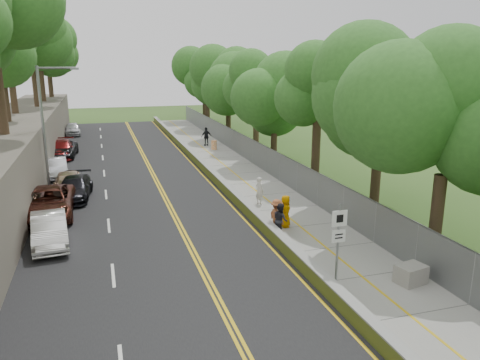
{
  "coord_description": "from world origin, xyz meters",
  "views": [
    {
      "loc": [
        -7.31,
        -17.78,
        8.35
      ],
      "look_at": [
        0.5,
        8.0,
        1.4
      ],
      "focal_mm": 35.0,
      "sensor_mm": 36.0,
      "label": 1
    }
  ],
  "objects_px": {
    "concrete_block": "(411,274)",
    "car_1": "(49,230)",
    "construction_barrel": "(214,145)",
    "person_far": "(206,137)",
    "signpost": "(339,234)",
    "car_2": "(49,203)",
    "painter_0": "(285,211)",
    "streetlight": "(46,120)"
  },
  "relations": [
    {
      "from": "concrete_block",
      "to": "car_1",
      "type": "bearing_deg",
      "value": 148.93
    },
    {
      "from": "construction_barrel",
      "to": "car_1",
      "type": "xyz_separation_m",
      "value": [
        -12.86,
        -20.68,
        0.27
      ]
    },
    {
      "from": "person_far",
      "to": "signpost",
      "type": "bearing_deg",
      "value": 76.56
    },
    {
      "from": "car_2",
      "to": "person_far",
      "type": "bearing_deg",
      "value": 56.17
    },
    {
      "from": "concrete_block",
      "to": "car_1",
      "type": "height_order",
      "value": "car_1"
    },
    {
      "from": "signpost",
      "to": "painter_0",
      "type": "height_order",
      "value": "signpost"
    },
    {
      "from": "construction_barrel",
      "to": "painter_0",
      "type": "distance_m",
      "value": 21.71
    },
    {
      "from": "signpost",
      "to": "construction_barrel",
      "type": "bearing_deg",
      "value": 85.97
    },
    {
      "from": "car_2",
      "to": "painter_0",
      "type": "xyz_separation_m",
      "value": [
        11.68,
        -5.23,
        0.06
      ]
    },
    {
      "from": "car_1",
      "to": "concrete_block",
      "type": "bearing_deg",
      "value": -36.78
    },
    {
      "from": "signpost",
      "to": "car_1",
      "type": "xyz_separation_m",
      "value": [
        -10.89,
        7.17,
        -1.21
      ]
    },
    {
      "from": "construction_barrel",
      "to": "painter_0",
      "type": "height_order",
      "value": "painter_0"
    },
    {
      "from": "painter_0",
      "to": "car_1",
      "type": "bearing_deg",
      "value": 102.7
    },
    {
      "from": "car_1",
      "to": "person_far",
      "type": "bearing_deg",
      "value": 55.42
    },
    {
      "from": "concrete_block",
      "to": "car_1",
      "type": "xyz_separation_m",
      "value": [
        -13.53,
        8.15,
        0.35
      ]
    },
    {
      "from": "car_1",
      "to": "car_2",
      "type": "distance_m",
      "value": 4.28
    },
    {
      "from": "concrete_block",
      "to": "car_1",
      "type": "relative_size",
      "value": 0.25
    },
    {
      "from": "streetlight",
      "to": "concrete_block",
      "type": "relative_size",
      "value": 7.45
    },
    {
      "from": "signpost",
      "to": "construction_barrel",
      "type": "xyz_separation_m",
      "value": [
        1.96,
        27.85,
        -1.48
      ]
    },
    {
      "from": "painter_0",
      "to": "person_far",
      "type": "distance_m",
      "value": 23.94
    },
    {
      "from": "signpost",
      "to": "streetlight",
      "type": "bearing_deg",
      "value": 124.08
    },
    {
      "from": "person_far",
      "to": "construction_barrel",
      "type": "bearing_deg",
      "value": 85.29
    },
    {
      "from": "construction_barrel",
      "to": "car_1",
      "type": "distance_m",
      "value": 24.35
    },
    {
      "from": "car_2",
      "to": "person_far",
      "type": "distance_m",
      "value": 22.77
    },
    {
      "from": "streetlight",
      "to": "concrete_block",
      "type": "xyz_separation_m",
      "value": [
        14.15,
        -18.0,
        -4.23
      ]
    },
    {
      "from": "painter_0",
      "to": "person_far",
      "type": "relative_size",
      "value": 0.91
    },
    {
      "from": "car_2",
      "to": "construction_barrel",
      "type": "bearing_deg",
      "value": 52.19
    },
    {
      "from": "streetlight",
      "to": "construction_barrel",
      "type": "bearing_deg",
      "value": 38.79
    },
    {
      "from": "car_2",
      "to": "person_far",
      "type": "height_order",
      "value": "person_far"
    },
    {
      "from": "streetlight",
      "to": "car_1",
      "type": "xyz_separation_m",
      "value": [
        0.62,
        -9.85,
        -3.88
      ]
    },
    {
      "from": "streetlight",
      "to": "concrete_block",
      "type": "bearing_deg",
      "value": -51.83
    },
    {
      "from": "construction_barrel",
      "to": "concrete_block",
      "type": "bearing_deg",
      "value": -88.66
    },
    {
      "from": "signpost",
      "to": "concrete_block",
      "type": "height_order",
      "value": "signpost"
    },
    {
      "from": "concrete_block",
      "to": "car_1",
      "type": "distance_m",
      "value": 15.8
    },
    {
      "from": "construction_barrel",
      "to": "painter_0",
      "type": "xyz_separation_m",
      "value": [
        -1.56,
        -21.65,
        0.4
      ]
    },
    {
      "from": "construction_barrel",
      "to": "car_2",
      "type": "distance_m",
      "value": 21.1
    },
    {
      "from": "streetlight",
      "to": "construction_barrel",
      "type": "distance_m",
      "value": 17.78
    },
    {
      "from": "construction_barrel",
      "to": "car_1",
      "type": "relative_size",
      "value": 0.2
    },
    {
      "from": "construction_barrel",
      "to": "person_far",
      "type": "bearing_deg",
      "value": 95.4
    },
    {
      "from": "concrete_block",
      "to": "painter_0",
      "type": "xyz_separation_m",
      "value": [
        -2.24,
        7.18,
        0.47
      ]
    },
    {
      "from": "streetlight",
      "to": "person_far",
      "type": "relative_size",
      "value": 4.39
    },
    {
      "from": "car_2",
      "to": "signpost",
      "type": "bearing_deg",
      "value": -44.28
    }
  ]
}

